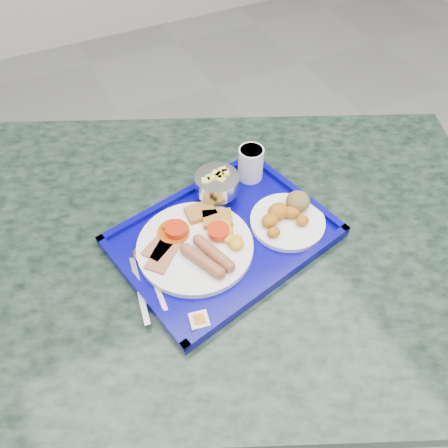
% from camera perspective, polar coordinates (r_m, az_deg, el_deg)
% --- Properties ---
extents(floor, '(6.00, 6.00, 0.00)m').
position_cam_1_polar(floor, '(1.67, 9.54, -24.20)').
color(floor, gray).
rests_on(floor, ground).
extents(table, '(1.57, 1.35, 0.82)m').
position_cam_1_polar(table, '(1.16, -1.22, -8.09)').
color(table, gray).
rests_on(table, floor).
extents(tray, '(0.51, 0.42, 0.03)m').
position_cam_1_polar(tray, '(0.97, 0.00, -1.77)').
color(tray, '#05027D').
rests_on(tray, table).
extents(main_plate, '(0.25, 0.25, 0.04)m').
position_cam_1_polar(main_plate, '(0.94, -3.40, -2.47)').
color(main_plate, white).
rests_on(main_plate, tray).
extents(bread_plate, '(0.17, 0.17, 0.06)m').
position_cam_1_polar(bread_plate, '(0.99, 8.36, 1.06)').
color(bread_plate, white).
rests_on(bread_plate, tray).
extents(fruit_bowl, '(0.10, 0.10, 0.07)m').
position_cam_1_polar(fruit_bowl, '(1.01, -0.91, 5.30)').
color(fruit_bowl, '#B3B3B5').
rests_on(fruit_bowl, tray).
extents(juice_cup, '(0.06, 0.06, 0.09)m').
position_cam_1_polar(juice_cup, '(1.06, 3.51, 8.01)').
color(juice_cup, white).
rests_on(juice_cup, tray).
extents(spoon, '(0.03, 0.17, 0.01)m').
position_cam_1_polar(spoon, '(0.93, -10.45, -5.00)').
color(spoon, '#B3B3B5').
rests_on(spoon, tray).
extents(knife, '(0.04, 0.16, 0.00)m').
position_cam_1_polar(knife, '(0.90, -10.99, -8.42)').
color(knife, '#B3B3B5').
rests_on(knife, tray).
extents(jam_packet, '(0.04, 0.04, 0.01)m').
position_cam_1_polar(jam_packet, '(0.84, -3.25, -12.50)').
color(jam_packet, silver).
rests_on(jam_packet, tray).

